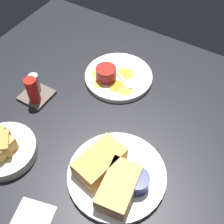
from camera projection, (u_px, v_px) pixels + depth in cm
name	position (u px, v px, depth cm)	size (l,w,h in cm)	color
ground_plane	(88.00, 143.00, 83.91)	(110.00, 110.00, 3.00)	black
plate_sandwich_main	(117.00, 175.00, 75.20)	(25.37, 25.37, 1.60)	white
sandwich_half_near	(100.00, 162.00, 73.98)	(14.43, 10.14, 4.80)	tan
sandwich_half_far	(119.00, 187.00, 69.70)	(14.11, 9.34, 4.80)	tan
ramekin_dark_sauce	(137.00, 181.00, 70.80)	(6.22, 6.22, 4.23)	navy
spoon_by_dark_ramekin	(124.00, 169.00, 74.97)	(5.53, 9.56, 0.80)	silver
plate_chips_companion	(119.00, 77.00, 97.54)	(22.39, 22.39, 1.60)	white
ramekin_light_gravy	(106.00, 73.00, 94.27)	(6.55, 6.55, 4.19)	maroon
spoon_by_gravy_ramekin	(126.00, 83.00, 94.04)	(5.98, 9.39, 0.80)	silver
plantain_chip_scatter	(112.00, 79.00, 95.30)	(14.03, 16.12, 0.60)	orange
bread_basket_rear	(4.00, 149.00, 78.17)	(17.11, 17.11, 7.57)	silver
condiment_caddy	(34.00, 90.00, 90.15)	(9.00, 9.00, 9.50)	brown
paper_napkin_folded	(30.00, 224.00, 68.09)	(11.00, 9.00, 0.40)	white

